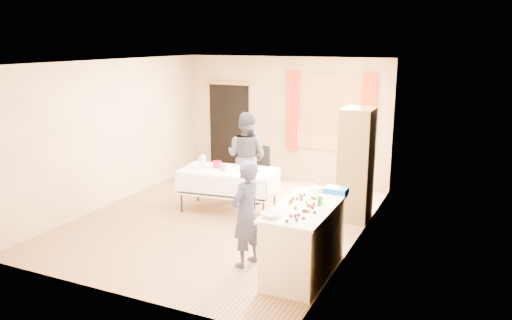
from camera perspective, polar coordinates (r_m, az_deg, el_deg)
The scene contains 29 objects.
floor at distance 8.45m, azimuth -3.81°, elevation -6.82°, with size 4.50×5.50×0.02m, color #9E7047.
ceiling at distance 7.93m, azimuth -4.12°, elevation 11.21°, with size 4.50×5.50×0.02m, color white.
wall_back at distance 10.55m, azimuth 3.26°, elevation 4.67°, with size 4.50×0.02×2.60m, color tan.
wall_front at distance 5.89m, azimuth -16.93°, elevation -3.14°, with size 4.50×0.02×2.60m, color tan.
wall_left at distance 9.37m, azimuth -16.20°, elevation 3.01°, with size 0.02×5.50×2.60m, color tan.
wall_right at distance 7.30m, azimuth 11.81°, elevation 0.35°, with size 0.02×5.50×2.60m, color tan.
window_frame at distance 10.17m, azimuth 8.46°, elevation 5.34°, with size 1.32×0.06×1.52m, color olive.
window_pane at distance 10.15m, azimuth 8.43°, elevation 5.33°, with size 1.20×0.02×1.40m, color white.
curtain_left at distance 10.36m, azimuth 4.22°, elevation 5.61°, with size 0.28×0.06×1.65m, color #B32C13.
curtain_right at distance 9.93m, azimuth 12.71°, elevation 4.96°, with size 0.28×0.06×1.65m, color #B32C13.
doorway at distance 11.11m, azimuth -3.08°, elevation 3.56°, with size 0.95×0.04×2.00m, color black.
door_lintel at distance 10.95m, azimuth -3.22°, elevation 8.80°, with size 1.05×0.06×0.08m, color olive.
cabinet at distance 8.35m, azimuth 11.38°, elevation -0.54°, with size 0.50×0.60×1.87m, color brown.
counter at distance 6.46m, azimuth 5.52°, elevation -9.08°, with size 0.72×1.51×0.91m.
party_table at distance 8.72m, azimuth -3.17°, elevation -3.02°, with size 1.74×1.04×0.75m.
chair at distance 9.61m, azimuth 0.16°, elevation -2.39°, with size 0.42×0.42×0.96m.
girl at distance 6.56m, azimuth -1.14°, elevation -6.17°, with size 0.45×0.58×1.44m, color #262842.
woman at distance 9.20m, azimuth -1.09°, elevation 0.38°, with size 0.86×0.70×1.66m, color black.
soda_can at distance 6.36m, azimuth 7.32°, elevation -4.52°, with size 0.07×0.07×0.12m, color #118819.
mixing_bowl at distance 5.89m, azimuth 1.69°, elevation -6.26°, with size 0.27×0.27×0.06m, color white.
foam_block at distance 6.82m, azimuth 6.92°, elevation -3.45°, with size 0.15×0.10×0.08m, color white.
blue_basket at distance 6.85m, azimuth 9.16°, elevation -3.44°, with size 0.30×0.20×0.08m, color #0B4BBA.
pitcher at distance 8.71m, azimuth -6.08°, elevation -0.27°, with size 0.11×0.11×0.22m, color silver.
cup_red at distance 8.72m, azimuth -4.46°, elevation -0.52°, with size 0.18×0.18×0.13m, color red.
cup_rainbow at distance 8.52m, azimuth -3.77°, elevation -0.92°, with size 0.12×0.12×0.11m, color red.
small_bowl at distance 8.63m, azimuth -1.19°, elevation -0.87°, with size 0.20×0.20×0.06m, color white.
pastry_tray at distance 8.38m, azimuth -0.30°, elevation -1.45°, with size 0.28×0.20×0.02m, color white.
bottle at distance 8.97m, azimuth -6.28°, elevation 0.02°, with size 0.10×0.10×0.18m, color white.
cake_balls at distance 6.25m, azimuth 5.43°, elevation -5.20°, with size 0.46×1.07×0.04m.
Camera 1 is at (3.82, -6.94, 2.94)m, focal length 35.00 mm.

